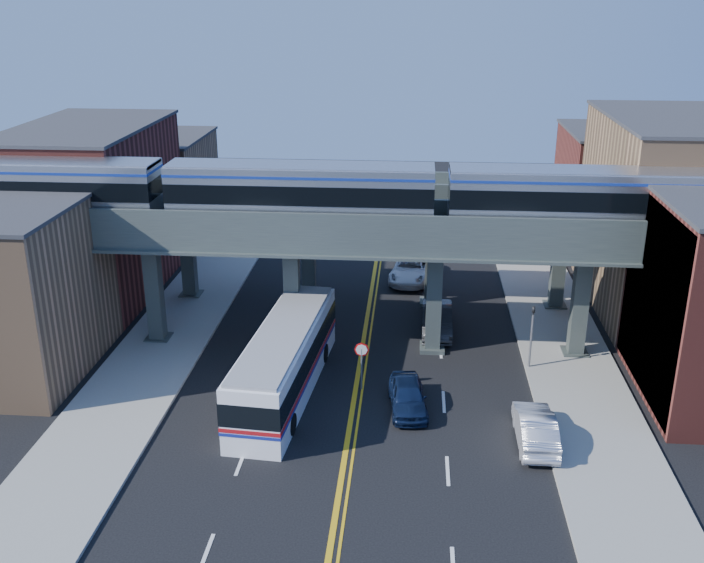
{
  "coord_description": "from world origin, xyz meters",
  "views": [
    {
      "loc": [
        2.73,
        -32.82,
        19.45
      ],
      "look_at": [
        -0.48,
        6.49,
        4.61
      ],
      "focal_mm": 40.0,
      "sensor_mm": 36.0,
      "label": 1
    }
  ],
  "objects_px": {
    "transit_bus": "(285,361)",
    "car_parked_curb": "(535,428)",
    "car_lane_c": "(411,269)",
    "traffic_signal": "(532,330)",
    "car_lane_d": "(412,251)",
    "car_lane_b": "(437,320)",
    "stop_sign": "(362,358)",
    "car_lane_a": "(408,396)",
    "transit_train": "(301,191)"
  },
  "relations": [
    {
      "from": "traffic_signal",
      "to": "transit_bus",
      "type": "height_order",
      "value": "traffic_signal"
    },
    {
      "from": "traffic_signal",
      "to": "car_parked_curb",
      "type": "bearing_deg",
      "value": -95.38
    },
    {
      "from": "transit_train",
      "to": "car_lane_c",
      "type": "height_order",
      "value": "transit_train"
    },
    {
      "from": "transit_bus",
      "to": "car_parked_curb",
      "type": "distance_m",
      "value": 12.74
    },
    {
      "from": "stop_sign",
      "to": "traffic_signal",
      "type": "xyz_separation_m",
      "value": [
        8.9,
        3.0,
        0.54
      ]
    },
    {
      "from": "stop_sign",
      "to": "traffic_signal",
      "type": "relative_size",
      "value": 0.64
    },
    {
      "from": "transit_bus",
      "to": "car_lane_c",
      "type": "distance_m",
      "value": 18.0
    },
    {
      "from": "stop_sign",
      "to": "transit_bus",
      "type": "distance_m",
      "value": 3.9
    },
    {
      "from": "stop_sign",
      "to": "car_lane_b",
      "type": "xyz_separation_m",
      "value": [
        3.99,
        7.48,
        -0.93
      ]
    },
    {
      "from": "traffic_signal",
      "to": "car_parked_curb",
      "type": "distance_m",
      "value": 7.62
    },
    {
      "from": "traffic_signal",
      "to": "transit_train",
      "type": "bearing_deg",
      "value": 170.97
    },
    {
      "from": "car_lane_a",
      "to": "car_parked_curb",
      "type": "height_order",
      "value": "car_parked_curb"
    },
    {
      "from": "transit_bus",
      "to": "car_parked_curb",
      "type": "height_order",
      "value": "transit_bus"
    },
    {
      "from": "traffic_signal",
      "to": "car_parked_curb",
      "type": "height_order",
      "value": "traffic_signal"
    },
    {
      "from": "transit_bus",
      "to": "car_lane_d",
      "type": "relative_size",
      "value": 2.54
    },
    {
      "from": "car_lane_c",
      "to": "transit_train",
      "type": "bearing_deg",
      "value": -110.95
    },
    {
      "from": "car_lane_c",
      "to": "car_lane_d",
      "type": "distance_m",
      "value": 4.22
    },
    {
      "from": "traffic_signal",
      "to": "transit_bus",
      "type": "relative_size",
      "value": 0.32
    },
    {
      "from": "car_lane_a",
      "to": "car_lane_b",
      "type": "relative_size",
      "value": 0.86
    },
    {
      "from": "transit_train",
      "to": "car_lane_b",
      "type": "distance_m",
      "value": 11.6
    },
    {
      "from": "traffic_signal",
      "to": "car_parked_curb",
      "type": "xyz_separation_m",
      "value": [
        -0.7,
        -7.43,
        -1.52
      ]
    },
    {
      "from": "stop_sign",
      "to": "car_lane_a",
      "type": "height_order",
      "value": "stop_sign"
    },
    {
      "from": "transit_train",
      "to": "transit_bus",
      "type": "relative_size",
      "value": 3.44
    },
    {
      "from": "transit_bus",
      "to": "car_lane_c",
      "type": "relative_size",
      "value": 2.3
    },
    {
      "from": "transit_train",
      "to": "car_lane_c",
      "type": "relative_size",
      "value": 7.93
    },
    {
      "from": "traffic_signal",
      "to": "car_lane_d",
      "type": "xyz_separation_m",
      "value": [
        -6.48,
        17.61,
        -1.56
      ]
    },
    {
      "from": "car_lane_a",
      "to": "car_lane_c",
      "type": "xyz_separation_m",
      "value": [
        -0.06,
        18.26,
        0.05
      ]
    },
    {
      "from": "transit_train",
      "to": "transit_bus",
      "type": "height_order",
      "value": "transit_train"
    },
    {
      "from": "car_lane_c",
      "to": "car_lane_d",
      "type": "xyz_separation_m",
      "value": [
        0.08,
        4.22,
        -0.04
      ]
    },
    {
      "from": "stop_sign",
      "to": "car_lane_d",
      "type": "xyz_separation_m",
      "value": [
        2.42,
        20.61,
        -1.02
      ]
    },
    {
      "from": "traffic_signal",
      "to": "car_parked_curb",
      "type": "relative_size",
      "value": 0.87
    },
    {
      "from": "transit_bus",
      "to": "car_lane_a",
      "type": "xyz_separation_m",
      "value": [
        6.27,
        -1.39,
        -0.95
      ]
    },
    {
      "from": "car_lane_b",
      "to": "car_lane_d",
      "type": "distance_m",
      "value": 13.22
    },
    {
      "from": "transit_train",
      "to": "car_lane_d",
      "type": "distance_m",
      "value": 18.76
    },
    {
      "from": "stop_sign",
      "to": "traffic_signal",
      "type": "distance_m",
      "value": 9.41
    },
    {
      "from": "transit_train",
      "to": "car_lane_a",
      "type": "bearing_deg",
      "value": -48.5
    },
    {
      "from": "car_parked_curb",
      "to": "car_lane_a",
      "type": "bearing_deg",
      "value": -23.61
    },
    {
      "from": "transit_bus",
      "to": "car_lane_b",
      "type": "height_order",
      "value": "transit_bus"
    },
    {
      "from": "car_lane_d",
      "to": "car_parked_curb",
      "type": "height_order",
      "value": "car_parked_curb"
    },
    {
      "from": "transit_bus",
      "to": "car_lane_a",
      "type": "distance_m",
      "value": 6.49
    },
    {
      "from": "stop_sign",
      "to": "car_lane_d",
      "type": "relative_size",
      "value": 0.52
    },
    {
      "from": "traffic_signal",
      "to": "car_lane_a",
      "type": "distance_m",
      "value": 8.27
    },
    {
      "from": "stop_sign",
      "to": "car_lane_b",
      "type": "height_order",
      "value": "stop_sign"
    },
    {
      "from": "traffic_signal",
      "to": "car_lane_c",
      "type": "relative_size",
      "value": 0.73
    },
    {
      "from": "car_lane_b",
      "to": "car_lane_c",
      "type": "bearing_deg",
      "value": 100.79
    },
    {
      "from": "transit_bus",
      "to": "car_lane_b",
      "type": "xyz_separation_m",
      "value": [
        7.87,
        7.95,
        -0.86
      ]
    },
    {
      "from": "transit_train",
      "to": "car_lane_d",
      "type": "relative_size",
      "value": 8.74
    },
    {
      "from": "transit_train",
      "to": "car_lane_c",
      "type": "bearing_deg",
      "value": 62.15
    },
    {
      "from": "car_lane_b",
      "to": "traffic_signal",
      "type": "bearing_deg",
      "value": -42.14
    },
    {
      "from": "stop_sign",
      "to": "car_lane_b",
      "type": "relative_size",
      "value": 0.53
    }
  ]
}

